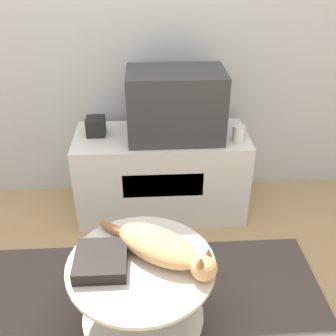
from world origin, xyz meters
TOP-DOWN VIEW (x-y plane):
  - ground_plane at (0.00, 0.00)m, footprint 12.00×12.00m
  - rug at (0.00, 0.00)m, footprint 1.89×1.04m
  - tv_stand at (0.14, 0.90)m, footprint 1.07×0.45m
  - tv at (0.22, 0.88)m, footprint 0.56×0.35m
  - speaker at (-0.26, 0.93)m, footprint 0.11×0.11m
  - mug at (0.59, 0.80)m, footprint 0.07×0.07m
  - coffee_table at (0.01, -0.07)m, footprint 0.63×0.63m
  - dvd_box at (-0.15, -0.08)m, footprint 0.21×0.22m
  - cat at (0.10, -0.05)m, footprint 0.51×0.41m

SIDE VIEW (x-z plane):
  - ground_plane at x=0.00m, z-range 0.00..0.00m
  - rug at x=0.00m, z-range 0.00..0.02m
  - tv_stand at x=0.14m, z-range 0.00..0.56m
  - coffee_table at x=0.01m, z-range 0.07..0.51m
  - dvd_box at x=-0.15m, z-range 0.45..0.51m
  - cat at x=0.10m, z-range 0.44..0.58m
  - mug at x=0.59m, z-range 0.56..0.66m
  - speaker at x=-0.26m, z-range 0.56..0.67m
  - tv at x=0.22m, z-range 0.56..0.97m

